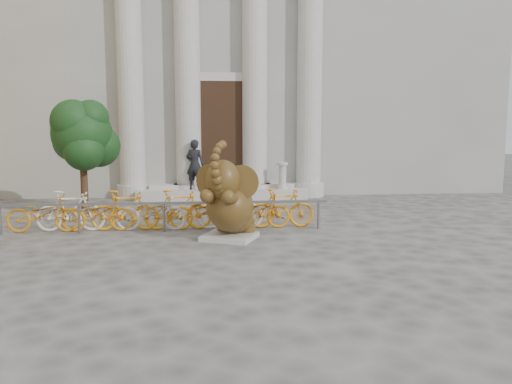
{
  "coord_description": "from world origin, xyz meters",
  "views": [
    {
      "loc": [
        -0.48,
        -8.41,
        2.46
      ],
      "look_at": [
        0.55,
        2.42,
        1.1
      ],
      "focal_mm": 35.0,
      "sensor_mm": 36.0,
      "label": 1
    }
  ],
  "objects": [
    {
      "name": "pedestrian",
      "position": [
        -0.97,
        9.19,
        1.24
      ],
      "size": [
        0.74,
        0.6,
        1.77
      ],
      "primitive_type": "imported",
      "rotation": [
        0.0,
        0.0,
        2.83
      ],
      "color": "black",
      "rests_on": "entrance_steps"
    },
    {
      "name": "elephant_statue",
      "position": [
        -0.04,
        2.64,
        0.81
      ],
      "size": [
        1.51,
        1.76,
        2.22
      ],
      "rotation": [
        0.0,
        0.0,
        -0.41
      ],
      "color": "#A8A59E",
      "rests_on": "ground"
    },
    {
      "name": "balustrade_post",
      "position": [
        2.12,
        9.1,
        0.8
      ],
      "size": [
        0.39,
        0.39,
        0.95
      ],
      "color": "#A8A59E",
      "rests_on": "entrance_steps"
    },
    {
      "name": "ground",
      "position": [
        0.0,
        0.0,
        0.0
      ],
      "size": [
        80.0,
        80.0,
        0.0
      ],
      "primitive_type": "plane",
      "color": "#474442",
      "rests_on": "ground"
    },
    {
      "name": "bike_rack",
      "position": [
        -1.59,
        3.88,
        0.5
      ],
      "size": [
        8.0,
        0.53,
        1.0
      ],
      "color": "slate",
      "rests_on": "ground"
    },
    {
      "name": "classical_building",
      "position": [
        0.0,
        14.93,
        5.98
      ],
      "size": [
        22.0,
        10.7,
        12.0
      ],
      "color": "gray",
      "rests_on": "ground"
    },
    {
      "name": "tree",
      "position": [
        -3.97,
        6.0,
        2.29
      ],
      "size": [
        1.89,
        1.73,
        3.29
      ],
      "color": "#332114",
      "rests_on": "ground"
    },
    {
      "name": "entrance_steps",
      "position": [
        0.0,
        9.4,
        0.18
      ],
      "size": [
        6.0,
        1.2,
        0.36
      ],
      "primitive_type": "cube",
      "color": "#A8A59E",
      "rests_on": "ground"
    }
  ]
}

